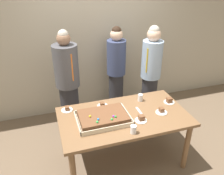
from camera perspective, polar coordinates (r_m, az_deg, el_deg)
name	(u,v)px	position (r m, az deg, el deg)	size (l,w,h in m)	color
ground_plane	(123,159)	(3.48, 2.67, -17.35)	(12.00, 12.00, 0.00)	brown
interior_back_panel	(93,30)	(4.11, -4.81, 14.06)	(8.00, 0.12, 3.00)	#B2A893
party_table	(124,121)	(3.04, 2.95, -8.35)	(1.66, 0.92, 0.77)	brown
sheet_cake	(103,117)	(2.88, -2.24, -7.42)	(0.65, 0.47, 0.11)	beige
plated_slice_near_left	(102,105)	(3.16, -2.38, -4.39)	(0.15, 0.15, 0.06)	white
plated_slice_near_right	(67,109)	(3.13, -11.07, -5.31)	(0.15, 0.15, 0.06)	white
plated_slice_far_left	(161,111)	(3.10, 12.14, -5.75)	(0.15, 0.15, 0.07)	white
plated_slice_far_right	(169,101)	(3.33, 13.97, -3.26)	(0.15, 0.15, 0.08)	white
plated_slice_center_front	(141,119)	(2.90, 7.23, -7.72)	(0.15, 0.15, 0.07)	white
drink_cup_nearest	(140,98)	(3.30, 7.02, -2.50)	(0.07, 0.07, 0.10)	white
drink_cup_middle	(133,129)	(2.68, 5.32, -10.28)	(0.07, 0.07, 0.10)	white
cake_server_utensil	(139,111)	(3.08, 6.81, -5.86)	(0.03, 0.20, 0.01)	silver
person_serving_front	(151,74)	(3.85, 9.52, 3.22)	(0.32, 0.32, 1.70)	#28282D
person_green_shirt_behind	(116,71)	(4.01, 1.03, 4.05)	(0.32, 0.32, 1.63)	#28282D
person_striped_tie_right	(68,84)	(3.57, -10.85, 0.86)	(0.36, 0.36, 1.71)	#28282D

